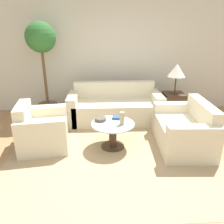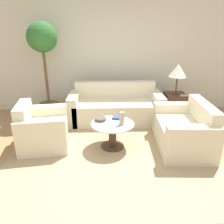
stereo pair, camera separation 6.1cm
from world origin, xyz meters
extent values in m
plane|color=#9E754C|center=(0.00, 0.00, 0.00)|extent=(14.00, 14.00, 0.00)
cube|color=beige|center=(0.00, 2.68, 1.30)|extent=(10.00, 0.06, 2.60)
cube|color=tan|center=(-0.04, 0.71, 0.00)|extent=(3.38, 3.30, 0.01)
cube|color=beige|center=(0.08, 1.87, 0.22)|extent=(1.80, 0.84, 0.45)
cube|color=beige|center=(0.08, 2.20, 0.41)|extent=(1.80, 0.18, 0.81)
cube|color=beige|center=(-0.83, 1.87, 0.31)|extent=(0.20, 0.84, 0.62)
cube|color=beige|center=(0.98, 1.87, 0.31)|extent=(0.20, 0.84, 0.62)
cube|color=beige|center=(-1.21, 0.81, 0.22)|extent=(0.86, 0.76, 0.45)
cube|color=beige|center=(-1.51, 0.77, 0.39)|extent=(0.27, 0.68, 0.78)
cube|color=beige|center=(-1.17, 0.48, 0.31)|extent=(0.80, 0.30, 0.62)
cube|color=beige|center=(-1.26, 1.14, 0.31)|extent=(0.80, 0.30, 0.62)
cube|color=beige|center=(1.15, 0.69, 0.22)|extent=(0.85, 1.09, 0.45)
cube|color=beige|center=(1.46, 0.67, 0.40)|extent=(0.23, 1.06, 0.80)
cube|color=beige|center=(1.18, 1.21, 0.31)|extent=(0.81, 0.24, 0.62)
cube|color=beige|center=(1.13, 0.16, 0.31)|extent=(0.81, 0.24, 0.62)
cylinder|color=#422D1E|center=(-0.04, 0.71, 0.01)|extent=(0.40, 0.40, 0.02)
cylinder|color=#422D1E|center=(-0.04, 0.71, 0.21)|extent=(0.13, 0.13, 0.43)
cylinder|color=#B2C6C6|center=(-0.04, 0.71, 0.43)|extent=(0.73, 0.73, 0.02)
cube|color=#422D1E|center=(1.39, 1.93, 0.30)|extent=(0.44, 0.44, 0.59)
cylinder|color=#422D1E|center=(1.39, 1.93, 0.61)|extent=(0.18, 0.18, 0.02)
cylinder|color=#422D1E|center=(1.39, 1.93, 0.79)|extent=(0.03, 0.03, 0.34)
cone|color=white|center=(1.39, 1.93, 1.10)|extent=(0.37, 0.37, 0.27)
cylinder|color=brown|center=(-1.44, 2.18, 0.16)|extent=(0.43, 0.43, 0.33)
cylinder|color=brown|center=(-1.44, 2.18, 0.96)|extent=(0.06, 0.06, 1.26)
sphere|color=#2D662D|center=(-1.44, 2.18, 1.76)|extent=(0.63, 0.63, 0.63)
cylinder|color=tan|center=(0.11, 0.66, 0.55)|extent=(0.08, 0.08, 0.22)
cylinder|color=brown|center=(-0.24, 0.84, 0.47)|extent=(0.19, 0.19, 0.05)
cube|color=#334C8C|center=(0.08, 0.92, 0.46)|extent=(0.23, 0.17, 0.04)
camera|label=1|loc=(-0.22, -2.62, 1.93)|focal=35.00mm
camera|label=2|loc=(-0.16, -2.62, 1.93)|focal=35.00mm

